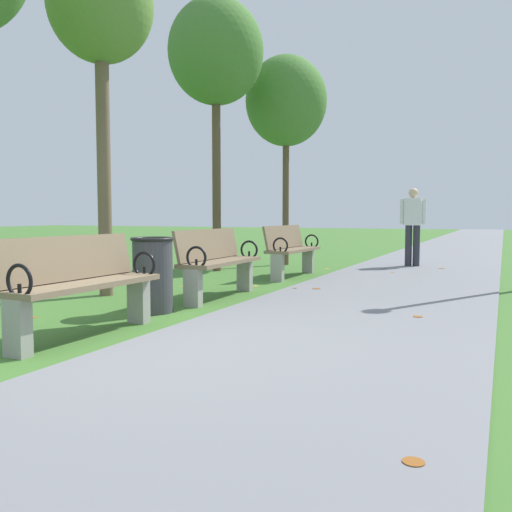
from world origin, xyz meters
The scene contains 11 objects.
ground_plane centered at (0.00, 0.00, 0.00)m, with size 80.00×80.00×0.00m, color #42722D.
paved_walkway centered at (1.43, 18.00, 0.01)m, with size 2.86×44.00×0.02m, color slate.
park_bench_1 centered at (-0.50, 0.03, 0.49)m, with size 0.50×1.61×0.90m.
park_bench_2 centered at (-0.50, 2.56, 0.49)m, with size 0.50×1.61×0.90m.
park_bench_3 centered at (-0.50, 5.26, 0.49)m, with size 0.49×1.61×0.90m.
tree_2 centered at (-1.99, 2.15, 3.76)m, with size 1.38×1.38×4.59m.
tree_3 centered at (-2.18, 5.63, 4.14)m, with size 1.81×1.81×5.17m.
tree_4 centered at (-1.44, 7.39, 3.50)m, with size 1.74×1.74×4.48m.
pedestrian_walking centered at (1.16, 8.02, 0.93)m, with size 0.53×0.24×1.62m.
trash_bin centered at (-0.65, 1.32, 0.42)m, with size 0.48×0.48×0.84m.
scattered_leaves centered at (-0.29, 3.73, 0.01)m, with size 5.17×9.53×0.02m.
Camera 1 is at (2.90, -3.70, 1.09)m, focal length 38.36 mm.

